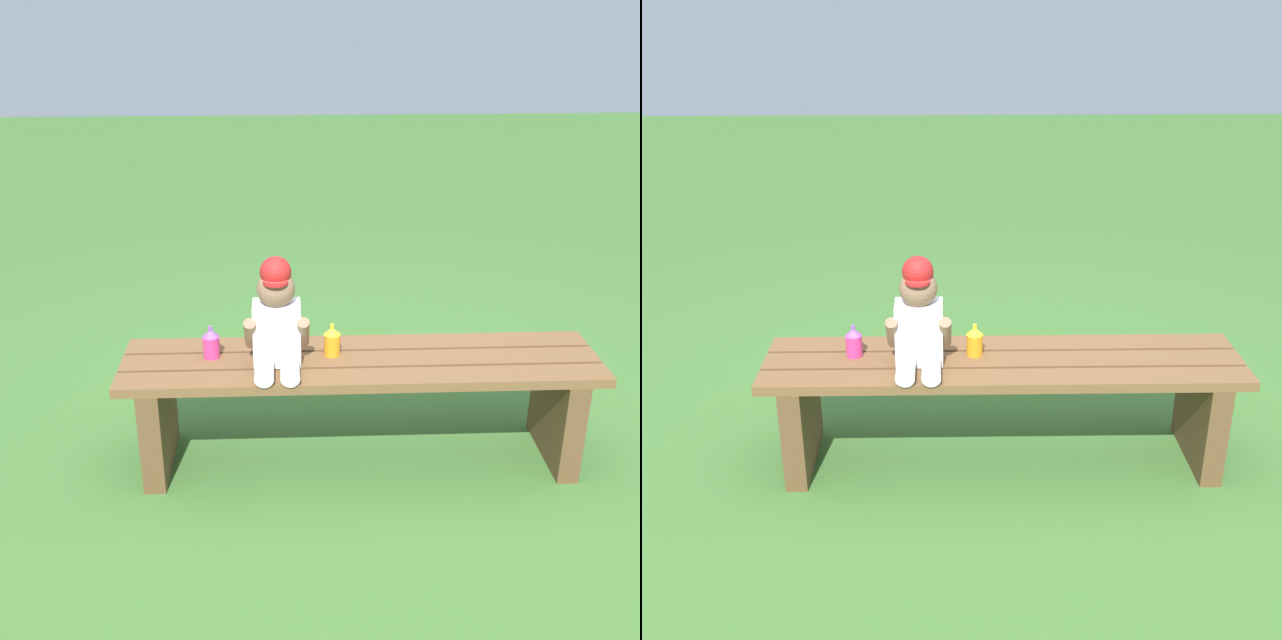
% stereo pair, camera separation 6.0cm
% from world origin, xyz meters
% --- Properties ---
extents(ground_plane, '(16.00, 16.00, 0.00)m').
position_xyz_m(ground_plane, '(0.00, 0.00, 0.00)').
color(ground_plane, '#3D6B2D').
extents(park_bench, '(1.76, 0.41, 0.44)m').
position_xyz_m(park_bench, '(0.00, 0.00, 0.30)').
color(park_bench, brown).
rests_on(park_bench, ground_plane).
extents(child_figure, '(0.23, 0.27, 0.40)m').
position_xyz_m(child_figure, '(-0.31, -0.03, 0.61)').
color(child_figure, white).
rests_on(child_figure, park_bench).
extents(sippy_cup_left, '(0.06, 0.06, 0.12)m').
position_xyz_m(sippy_cup_left, '(-0.55, 0.04, 0.49)').
color(sippy_cup_left, '#E5337F').
rests_on(sippy_cup_left, park_bench).
extents(sippy_cup_right, '(0.06, 0.06, 0.12)m').
position_xyz_m(sippy_cup_right, '(-0.10, 0.04, 0.49)').
color(sippy_cup_right, orange).
rests_on(sippy_cup_right, park_bench).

